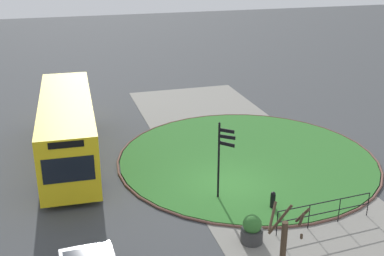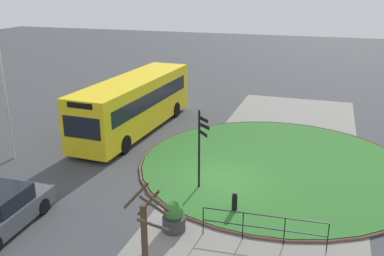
{
  "view_description": "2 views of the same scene",
  "coord_description": "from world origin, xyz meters",
  "px_view_note": "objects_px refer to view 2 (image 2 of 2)",
  "views": [
    {
      "loc": [
        -18.51,
        7.16,
        10.44
      ],
      "look_at": [
        1.76,
        1.2,
        2.34
      ],
      "focal_mm": 44.69,
      "sensor_mm": 36.0,
      "label": 1
    },
    {
      "loc": [
        -16.94,
        -4.05,
        8.45
      ],
      "look_at": [
        1.7,
        2.06,
        1.78
      ],
      "focal_mm": 39.46,
      "sensor_mm": 36.0,
      "label": 2
    }
  ],
  "objects_px": {
    "car_near_lane": "(1,213)",
    "planter_near_signpost": "(174,218)",
    "signpost_directional": "(200,144)",
    "street_tree_bare": "(147,228)",
    "bollard_foreground": "(235,202)",
    "bus_yellow": "(135,103)"
  },
  "relations": [
    {
      "from": "signpost_directional",
      "to": "bus_yellow",
      "type": "bearing_deg",
      "value": 43.91
    },
    {
      "from": "signpost_directional",
      "to": "car_near_lane",
      "type": "distance_m",
      "value": 8.03
    },
    {
      "from": "signpost_directional",
      "to": "street_tree_bare",
      "type": "relative_size",
      "value": 1.15
    },
    {
      "from": "signpost_directional",
      "to": "street_tree_bare",
      "type": "xyz_separation_m",
      "value": [
        -5.86,
        -0.13,
        -0.53
      ]
    },
    {
      "from": "signpost_directional",
      "to": "bollard_foreground",
      "type": "bearing_deg",
      "value": -127.59
    },
    {
      "from": "planter_near_signpost",
      "to": "street_tree_bare",
      "type": "xyz_separation_m",
      "value": [
        -2.48,
        -0.08,
        1.07
      ]
    },
    {
      "from": "bollard_foreground",
      "to": "bus_yellow",
      "type": "distance_m",
      "value": 11.12
    },
    {
      "from": "car_near_lane",
      "to": "planter_near_signpost",
      "type": "bearing_deg",
      "value": 104.46
    },
    {
      "from": "car_near_lane",
      "to": "street_tree_bare",
      "type": "bearing_deg",
      "value": 81.38
    },
    {
      "from": "bus_yellow",
      "to": "street_tree_bare",
      "type": "relative_size",
      "value": 3.52
    },
    {
      "from": "car_near_lane",
      "to": "street_tree_bare",
      "type": "xyz_separation_m",
      "value": [
        -0.65,
        -6.07,
        0.93
      ]
    },
    {
      "from": "bollard_foreground",
      "to": "street_tree_bare",
      "type": "xyz_separation_m",
      "value": [
        -4.44,
        1.71,
        1.16
      ]
    },
    {
      "from": "car_near_lane",
      "to": "street_tree_bare",
      "type": "distance_m",
      "value": 6.17
    },
    {
      "from": "street_tree_bare",
      "to": "bus_yellow",
      "type": "bearing_deg",
      "value": 26.99
    },
    {
      "from": "bus_yellow",
      "to": "street_tree_bare",
      "type": "height_order",
      "value": "bus_yellow"
    },
    {
      "from": "signpost_directional",
      "to": "car_near_lane",
      "type": "bearing_deg",
      "value": 131.32
    },
    {
      "from": "car_near_lane",
      "to": "street_tree_bare",
      "type": "height_order",
      "value": "street_tree_bare"
    },
    {
      "from": "car_near_lane",
      "to": "bus_yellow",
      "type": "bearing_deg",
      "value": 178.06
    },
    {
      "from": "signpost_directional",
      "to": "planter_near_signpost",
      "type": "relative_size",
      "value": 3.17
    },
    {
      "from": "planter_near_signpost",
      "to": "bollard_foreground",
      "type": "bearing_deg",
      "value": -42.31
    },
    {
      "from": "car_near_lane",
      "to": "planter_near_signpost",
      "type": "distance_m",
      "value": 6.26
    },
    {
      "from": "car_near_lane",
      "to": "bollard_foreground",
      "type": "bearing_deg",
      "value": 113.47
    }
  ]
}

